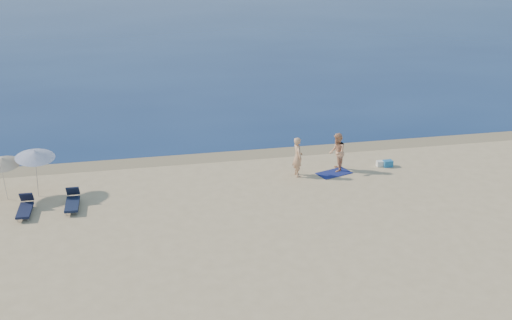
{
  "coord_description": "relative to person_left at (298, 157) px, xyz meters",
  "views": [
    {
      "loc": [
        -5.7,
        -11.28,
        11.92
      ],
      "look_at": [
        -0.1,
        16.0,
        1.0
      ],
      "focal_mm": 45.0,
      "sensor_mm": 36.0,
      "label": 1
    }
  ],
  "objects": [
    {
      "name": "wet_sand_strip",
      "position": [
        -1.94,
        3.3,
        -0.96
      ],
      "size": [
        240.0,
        1.6,
        0.0
      ],
      "primitive_type": "cube",
      "color": "#847254",
      "rests_on": "ground"
    },
    {
      "name": "person_left",
      "position": [
        0.0,
        0.0,
        0.0
      ],
      "size": [
        0.5,
        0.73,
        1.93
      ],
      "primitive_type": "imported",
      "rotation": [
        0.0,
        0.0,
        1.63
      ],
      "color": "tan",
      "rests_on": "ground"
    },
    {
      "name": "person_right",
      "position": [
        2.04,
        0.22,
        -0.01
      ],
      "size": [
        0.95,
        1.09,
        1.9
      ],
      "primitive_type": "imported",
      "rotation": [
        0.0,
        0.0,
        -1.85
      ],
      "color": "tan",
      "rests_on": "ground"
    },
    {
      "name": "beach_towel",
      "position": [
        1.82,
        -0.1,
        -0.95
      ],
      "size": [
        1.83,
        1.38,
        0.03
      ],
      "primitive_type": "cube",
      "rotation": [
        0.0,
        0.0,
        0.33
      ],
      "color": "#101753",
      "rests_on": "ground"
    },
    {
      "name": "white_bag",
      "position": [
        4.34,
        0.34,
        -0.83
      ],
      "size": [
        0.33,
        0.29,
        0.28
      ],
      "primitive_type": "cube",
      "rotation": [
        0.0,
        0.0,
        -0.04
      ],
      "color": "silver",
      "rests_on": "ground"
    },
    {
      "name": "blue_cooler",
      "position": [
        4.71,
        0.22,
        -0.8
      ],
      "size": [
        0.47,
        0.34,
        0.32
      ],
      "primitive_type": "cube",
      "rotation": [
        0.0,
        0.0,
        0.04
      ],
      "color": "#1D66A2",
      "rests_on": "ground"
    },
    {
      "name": "umbrella_near",
      "position": [
        -11.86,
        0.19,
        0.96
      ],
      "size": [
        2.27,
        2.28,
        2.24
      ],
      "rotation": [
        0.0,
        0.0,
        0.42
      ],
      "color": "silver",
      "rests_on": "ground"
    },
    {
      "name": "umbrella_far",
      "position": [
        -13.21,
        0.08,
        0.78
      ],
      "size": [
        1.64,
        1.66,
        2.04
      ],
      "rotation": [
        0.0,
        0.0,
        -0.09
      ],
      "color": "silver",
      "rests_on": "ground"
    },
    {
      "name": "lounger_left",
      "position": [
        -12.24,
        -1.71,
        -0.7
      ],
      "size": [
        0.58,
        1.69,
        0.74
      ],
      "rotation": [
        0.0,
        0.0,
        -0.02
      ],
      "color": "black",
      "rests_on": "ground"
    },
    {
      "name": "lounger_right",
      "position": [
        -10.34,
        -1.5,
        -0.69
      ],
      "size": [
        0.58,
        1.71,
        0.75
      ],
      "rotation": [
        0.0,
        0.0,
        -0.01
      ],
      "color": "#121A33",
      "rests_on": "ground"
    }
  ]
}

